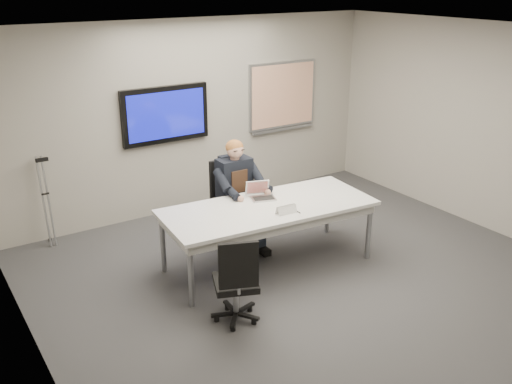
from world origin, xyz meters
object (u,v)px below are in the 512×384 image
laptop (261,194)px  seated_person (242,206)px  office_chair_far (232,216)px  office_chair_near (236,296)px  conference_table (268,213)px

laptop → seated_person: bearing=119.9°
office_chair_far → office_chair_near: 1.97m
seated_person → laptop: bearing=-78.1°
office_chair_far → office_chair_near: bearing=-118.3°
seated_person → laptop: seated_person is taller
seated_person → office_chair_far: bearing=90.1°
laptop → conference_table: bearing=-85.5°
office_chair_near → seated_person: bearing=-101.6°
office_chair_near → conference_table: bearing=-116.6°
conference_table → seated_person: 0.61m
conference_table → laptop: laptop is taller
office_chair_far → laptop: (0.07, -0.59, 0.50)m
office_chair_near → laptop: 1.61m
seated_person → conference_table: bearing=-89.5°
conference_table → office_chair_near: office_chair_near is taller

